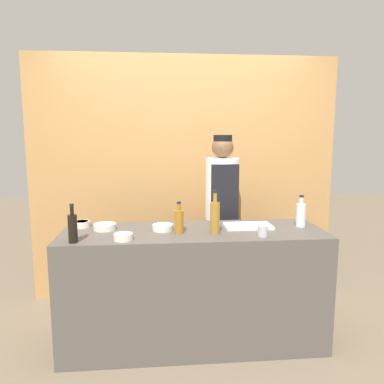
{
  "coord_description": "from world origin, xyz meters",
  "views": [
    {
      "loc": [
        -0.27,
        -2.78,
        1.65
      ],
      "look_at": [
        0.0,
        0.13,
        1.19
      ],
      "focal_mm": 35.0,
      "sensor_mm": 36.0,
      "label": 1
    }
  ],
  "objects": [
    {
      "name": "sauce_bowl_red",
      "position": [
        -0.68,
        0.09,
        0.94
      ],
      "size": [
        0.17,
        0.17,
        0.05
      ],
      "color": "silver",
      "rests_on": "counter"
    },
    {
      "name": "ground_plane",
      "position": [
        0.0,
        0.0,
        0.0
      ],
      "size": [
        14.0,
        14.0,
        0.0
      ],
      "primitive_type": "plane",
      "color": "#756651"
    },
    {
      "name": "sauce_bowl_white",
      "position": [
        -0.24,
        0.03,
        0.94
      ],
      "size": [
        0.16,
        0.16,
        0.05
      ],
      "color": "silver",
      "rests_on": "counter"
    },
    {
      "name": "chef_center",
      "position": [
        0.33,
        0.6,
        0.9
      ],
      "size": [
        0.31,
        0.31,
        1.64
      ],
      "color": "#28282D",
      "rests_on": "ground_plane"
    },
    {
      "name": "cabinet_wall",
      "position": [
        0.0,
        0.99,
        1.2
      ],
      "size": [
        3.03,
        0.18,
        2.4
      ],
      "color": "#B7844C",
      "rests_on": "ground_plane"
    },
    {
      "name": "bottle_soy",
      "position": [
        -0.85,
        -0.24,
        1.02
      ],
      "size": [
        0.06,
        0.06,
        0.27
      ],
      "color": "black",
      "rests_on": "counter"
    },
    {
      "name": "bottle_amber",
      "position": [
        -0.12,
        -0.06,
        1.01
      ],
      "size": [
        0.07,
        0.07,
        0.24
      ],
      "color": "#9E661E",
      "rests_on": "counter"
    },
    {
      "name": "bottle_clear",
      "position": [
        0.87,
        0.04,
        1.01
      ],
      "size": [
        0.08,
        0.08,
        0.26
      ],
      "color": "silver",
      "rests_on": "counter"
    },
    {
      "name": "sauce_bowl_purple",
      "position": [
        -0.52,
        -0.22,
        0.94
      ],
      "size": [
        0.13,
        0.13,
        0.05
      ],
      "color": "silver",
      "rests_on": "counter"
    },
    {
      "name": "bottle_vinegar",
      "position": [
        0.15,
        -0.1,
        1.04
      ],
      "size": [
        0.07,
        0.07,
        0.33
      ],
      "color": "olive",
      "rests_on": "counter"
    },
    {
      "name": "sauce_bowl_orange",
      "position": [
        -0.88,
        0.19,
        0.94
      ],
      "size": [
        0.13,
        0.13,
        0.05
      ],
      "color": "silver",
      "rests_on": "counter"
    },
    {
      "name": "counter",
      "position": [
        0.0,
        0.0,
        0.46
      ],
      "size": [
        2.01,
        0.65,
        0.91
      ],
      "color": "#514C47",
      "rests_on": "ground_plane"
    },
    {
      "name": "cutting_board",
      "position": [
        0.44,
        0.07,
        0.92
      ],
      "size": [
        0.37,
        0.22,
        0.02
      ],
      "color": "white",
      "rests_on": "counter"
    },
    {
      "name": "cup_steel",
      "position": [
        0.48,
        -0.21,
        0.95
      ],
      "size": [
        0.07,
        0.07,
        0.08
      ],
      "color": "#B7B7BC",
      "rests_on": "counter"
    }
  ]
}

